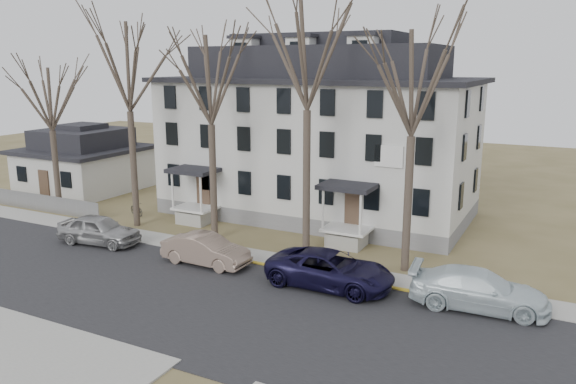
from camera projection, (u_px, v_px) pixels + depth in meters
The scene contains 18 objects.
ground at pixel (180, 321), 22.66m from camera, with size 120.00×120.00×0.00m, color brown.
main_road at pixel (209, 303), 24.40m from camera, with size 120.00×10.00×0.04m, color #27272A.
far_sidewalk at pixel (274, 261), 29.60m from camera, with size 120.00×2.00×0.08m, color #A09F97.
yellow_curb at pixel (358, 283), 26.60m from camera, with size 14.00×0.25×0.06m, color gold.
boarding_house at pixel (318, 136), 37.92m from camera, with size 20.80×12.36×12.05m.
small_house at pixel (84, 163), 45.80m from camera, with size 8.70×8.70×5.00m.
fence at pixel (27, 208), 40.22m from camera, with size 14.00×0.06×1.20m, color gray.
tree_far_left at pixel (127, 60), 33.72m from camera, with size 8.40×8.40×13.72m.
tree_mid_left at pixel (210, 74), 31.23m from camera, with size 7.80×7.80×12.74m.
tree_center at pixel (308, 45), 28.23m from camera, with size 9.00×9.00×14.70m.
tree_mid_right at pixel (414, 76), 26.12m from camera, with size 7.80×7.80×12.74m.
tree_bungalow at pixel (49, 95), 37.33m from camera, with size 6.60×6.60×10.78m.
car_silver at pixel (99, 230), 32.12m from camera, with size 1.97×4.89×1.67m, color #A0A0A0.
car_tan at pixel (206, 250), 28.83m from camera, with size 1.64×4.71×1.55m, color gray.
car_navy at pixel (330, 270), 25.95m from camera, with size 2.74×5.95×1.65m, color black.
car_white at pixel (479, 290), 23.64m from camera, with size 2.32×5.71×1.66m, color silver.
bicycle_left at pixel (189, 218), 36.12m from camera, with size 0.56×1.60×0.84m, color black.
bicycle_right at pixel (136, 209), 38.17m from camera, with size 0.44×1.56×0.94m, color black.
Camera 1 is at (13.41, -16.63, 10.19)m, focal length 35.00 mm.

